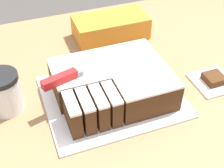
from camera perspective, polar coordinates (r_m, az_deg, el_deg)
cake_board at (r=0.87m, az=0.00°, el=-2.27°), size 0.37×0.31×0.01m
cake at (r=0.84m, az=0.19°, el=0.21°), size 0.30×0.23×0.08m
knife at (r=0.79m, az=-7.53°, el=1.62°), size 0.28×0.10×0.02m
coffee_cup at (r=0.85m, az=-19.20°, el=-1.45°), size 0.09×0.09×0.11m
paper_napkin at (r=0.96m, az=18.00°, el=0.38°), size 0.12×0.12×0.01m
brownie at (r=0.96m, az=18.16°, el=1.00°), size 0.06×0.06×0.02m
storage_box at (r=1.11m, az=-0.24°, el=10.35°), size 0.25×0.13×0.08m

